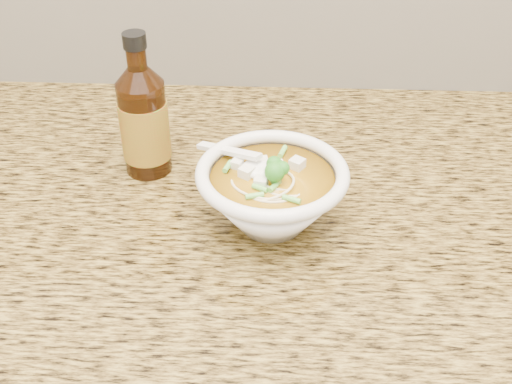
{
  "coord_description": "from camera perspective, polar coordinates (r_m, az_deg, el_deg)",
  "views": [
    {
      "loc": [
        -0.0,
        0.95,
        1.42
      ],
      "look_at": [
        -0.03,
        1.6,
        0.95
      ],
      "focal_mm": 45.0,
      "sensor_mm": 36.0,
      "label": 1
    }
  ],
  "objects": [
    {
      "name": "counter_slab",
      "position": [
        0.91,
        2.25,
        -0.63
      ],
      "size": [
        4.0,
        0.68,
        0.04
      ],
      "primitive_type": "cube",
      "color": "olive",
      "rests_on": "cabinet"
    },
    {
      "name": "hot_sauce_bottle",
      "position": [
        0.9,
        -9.93,
        6.17
      ],
      "size": [
        0.07,
        0.07,
        0.21
      ],
      "rotation": [
        0.0,
        0.0,
        0.06
      ],
      "color": "#391A07",
      "rests_on": "counter_slab"
    },
    {
      "name": "soup_bowl",
      "position": [
        0.8,
        1.4,
        -0.28
      ],
      "size": [
        0.2,
        0.19,
        0.11
      ],
      "rotation": [
        0.0,
        0.0,
        0.34
      ],
      "color": "white",
      "rests_on": "counter_slab"
    }
  ]
}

